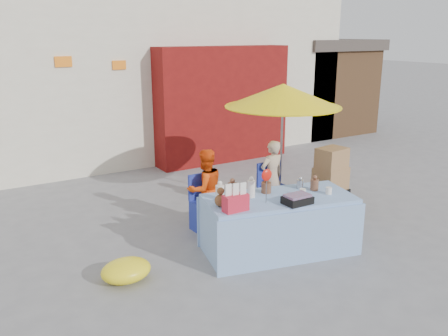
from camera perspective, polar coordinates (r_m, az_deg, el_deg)
ground at (r=6.70m, az=2.65°, el=-9.47°), size 80.00×80.00×0.00m
backdrop at (r=13.12m, az=-14.72°, el=16.42°), size 14.00×8.00×7.80m
market_table at (r=6.47m, az=6.53°, el=-6.64°), size 2.19×1.40×1.23m
chair_left at (r=7.15m, az=-1.71°, el=-5.56°), size 0.50×0.49×0.85m
chair_right at (r=7.81m, az=6.28°, el=-3.76°), size 0.50×0.49×0.85m
vendor_orange at (r=7.14m, az=-2.27°, el=-2.54°), size 0.62×0.49×1.23m
vendor_beige at (r=7.80m, az=5.76°, el=-1.05°), size 0.46×0.31×1.21m
umbrella at (r=7.83m, az=7.12°, el=8.60°), size 1.90×1.90×2.09m
box_stack at (r=7.73m, az=12.64°, el=-2.10°), size 0.58×0.50×1.16m
tarp_bundle at (r=5.92m, az=-11.70°, el=-11.98°), size 0.73×0.66×0.27m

